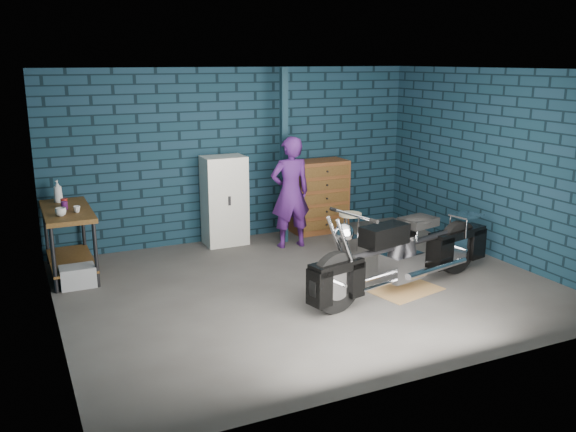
% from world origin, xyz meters
% --- Properties ---
extents(ground, '(6.00, 6.00, 0.00)m').
position_xyz_m(ground, '(0.00, 0.00, 0.00)').
color(ground, '#4C4A47').
rests_on(ground, ground).
extents(room_walls, '(6.02, 5.01, 2.71)m').
position_xyz_m(room_walls, '(0.00, 0.55, 1.90)').
color(room_walls, '#102A37').
rests_on(room_walls, ground).
extents(support_post, '(0.10, 0.10, 2.70)m').
position_xyz_m(support_post, '(0.55, 1.95, 1.35)').
color(support_post, '#102732').
rests_on(support_post, ground).
extents(workbench, '(0.60, 1.40, 0.91)m').
position_xyz_m(workbench, '(-2.68, 1.75, 0.46)').
color(workbench, brown).
rests_on(workbench, ground).
extents(drip_mat, '(0.98, 0.82, 0.01)m').
position_xyz_m(drip_mat, '(1.05, -0.59, 0.00)').
color(drip_mat, '#9C6E44').
rests_on(drip_mat, ground).
extents(motorcycle, '(2.66, 1.24, 1.13)m').
position_xyz_m(motorcycle, '(1.05, -0.59, 0.57)').
color(motorcycle, black).
rests_on(motorcycle, ground).
extents(person, '(0.65, 0.45, 1.71)m').
position_xyz_m(person, '(0.53, 1.67, 0.85)').
color(person, '#481B68').
rests_on(person, ground).
extents(storage_bin, '(0.43, 0.31, 0.27)m').
position_xyz_m(storage_bin, '(-2.66, 1.25, 0.13)').
color(storage_bin, '#919399').
rests_on(storage_bin, ground).
extents(locker, '(0.65, 0.46, 1.38)m').
position_xyz_m(locker, '(-0.33, 2.23, 0.69)').
color(locker, silver).
rests_on(locker, ground).
extents(tool_chest, '(0.90, 0.50, 1.20)m').
position_xyz_m(tool_chest, '(1.33, 2.23, 0.60)').
color(tool_chest, brown).
rests_on(tool_chest, ground).
extents(shop_stool, '(0.40, 0.40, 0.61)m').
position_xyz_m(shop_stool, '(1.20, 1.01, 0.30)').
color(shop_stool, beige).
rests_on(shop_stool, ground).
extents(cup_a, '(0.14, 0.14, 0.11)m').
position_xyz_m(cup_a, '(-2.78, 1.39, 0.96)').
color(cup_a, beige).
rests_on(cup_a, workbench).
extents(cup_b, '(0.11, 0.11, 0.08)m').
position_xyz_m(cup_b, '(-2.57, 1.51, 0.95)').
color(cup_b, beige).
rests_on(cup_b, workbench).
extents(mug_purple, '(0.10, 0.10, 0.11)m').
position_xyz_m(mug_purple, '(-2.70, 1.72, 0.96)').
color(mug_purple, '#591861').
rests_on(mug_purple, workbench).
extents(mug_red, '(0.10, 0.10, 0.12)m').
position_xyz_m(mug_red, '(-2.70, 1.85, 0.97)').
color(mug_red, '#A51C16').
rests_on(mug_red, workbench).
extents(bottle, '(0.16, 0.16, 0.31)m').
position_xyz_m(bottle, '(-2.74, 2.20, 1.06)').
color(bottle, '#919399').
rests_on(bottle, workbench).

